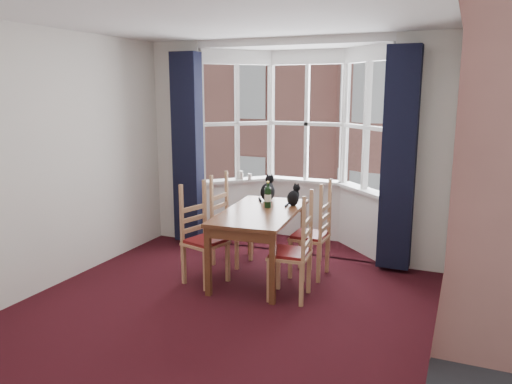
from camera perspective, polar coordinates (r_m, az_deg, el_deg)
The scene contains 21 objects.
floor at distance 4.93m, azimuth -5.44°, elevation -14.30°, with size 4.50×4.50×0.00m, color black.
ceiling at distance 4.49m, azimuth -6.16°, elevation 19.84°, with size 4.50×4.50×0.00m, color white.
wall_left at distance 5.74m, azimuth -23.59°, elevation 3.10°, with size 4.50×4.50×0.00m, color silver.
wall_right at distance 3.96m, azimuth 20.49°, elevation -0.09°, with size 4.50×4.50×0.00m, color silver.
wall_back_pier_left at distance 7.26m, azimuth -8.65°, elevation 5.53°, with size 0.70×0.12×2.80m, color silver.
wall_back_pier_right at distance 6.20m, azimuth 18.36°, elevation 4.05°, with size 0.70×0.12×2.80m, color silver.
bay_window at distance 7.02m, azimuth 5.16°, elevation 5.41°, with size 2.76×0.94×2.80m.
curtain_left at distance 6.99m, azimuth -7.80°, elevation 4.91°, with size 0.38×0.22×2.60m, color black.
curtain_right at distance 6.05m, azimuth 16.01°, elevation 3.54°, with size 0.38×0.22×2.60m, color black.
dining_table at distance 5.74m, azimuth 0.48°, elevation -3.04°, with size 0.94×1.57×0.79m.
chair_left_near at distance 5.71m, azimuth -6.46°, elevation -5.58°, with size 0.50×0.51×0.92m.
chair_left_far at distance 6.30m, azimuth -3.49°, elevation -3.88°, with size 0.43×0.45×0.92m.
chair_right_near at distance 5.21m, azimuth 4.86°, elevation -7.24°, with size 0.44×0.46×0.92m.
chair_right_far at distance 5.84m, azimuth 7.00°, elevation -5.19°, with size 0.40×0.42×0.92m.
cat_left at distance 6.23m, azimuth 1.37°, elevation 0.20°, with size 0.19×0.26×0.34m.
cat_right at distance 5.98m, azimuth 4.31°, elevation -0.56°, with size 0.19×0.23×0.27m.
wine_bottle at distance 5.85m, azimuth 1.36°, elevation -0.47°, with size 0.08×0.08×0.31m.
candle_tall at distance 7.25m, azimuth -1.70°, elevation 1.92°, with size 0.06×0.06×0.13m, color white.
candle_short at distance 7.23m, azimuth -0.73°, elevation 1.75°, with size 0.06×0.06×0.09m, color white.
street at distance 37.10m, azimuth 19.25°, elevation -1.75°, with size 80.00×80.00×0.00m, color #333335.
tenement_building at distance 18.03m, azimuth 16.50°, elevation 9.37°, with size 18.40×7.80×15.20m.
Camera 1 is at (2.15, -3.88, 2.15)m, focal length 35.00 mm.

